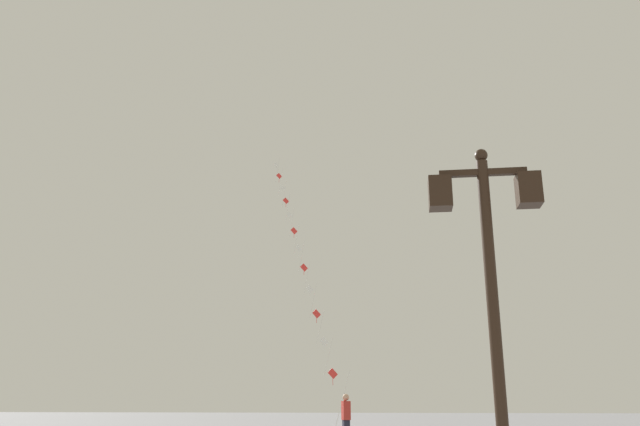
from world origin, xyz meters
name	(u,v)px	position (x,y,z in m)	size (l,w,h in m)	color
twin_lantern_lamp_post	(489,255)	(2.09, 6.22, 3.10)	(1.34, 0.28, 4.46)	black
kite_train	(299,249)	(-4.31, 31.50, 9.38)	(6.82, 18.53, 17.97)	brown
kite_flyer	(346,419)	(-0.91, 20.64, 0.90)	(0.34, 0.63, 1.71)	#1E1E2D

